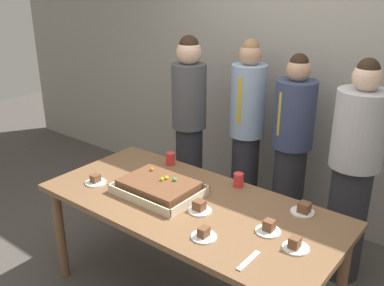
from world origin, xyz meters
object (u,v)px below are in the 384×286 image
(person_green_shirt_behind, at_px, (189,125))
(plated_slice_center_front, at_px, (200,208))
(plated_slice_near_left, at_px, (204,235))
(plated_slice_center_back, at_px, (269,228))
(cake_server_utensil, at_px, (248,261))
(person_striped_tie_right, at_px, (292,148))
(sheet_cake, at_px, (159,187))
(plated_slice_near_right, at_px, (96,181))
(plated_slice_far_left, at_px, (295,245))
(drink_cup_middle, at_px, (170,159))
(drink_cup_nearest, at_px, (239,180))
(party_table, at_px, (189,213))
(plated_slice_far_right, at_px, (303,209))
(person_serving_front, at_px, (353,172))
(person_far_right_suit, at_px, (247,130))

(person_green_shirt_behind, bearing_deg, plated_slice_center_front, 13.58)
(plated_slice_near_left, xyz_separation_m, plated_slice_center_back, (0.26, 0.28, 0.00))
(cake_server_utensil, relative_size, person_striped_tie_right, 0.12)
(sheet_cake, height_order, plated_slice_near_right, sheet_cake)
(plated_slice_far_left, xyz_separation_m, person_green_shirt_behind, (-1.54, 1.00, 0.10))
(drink_cup_middle, xyz_separation_m, cake_server_utensil, (1.13, -0.68, -0.05))
(plated_slice_near_right, bearing_deg, drink_cup_nearest, 35.26)
(plated_slice_center_back, xyz_separation_m, drink_cup_middle, (-1.07, 0.37, 0.03))
(party_table, xyz_separation_m, drink_cup_middle, (-0.49, 0.38, 0.13))
(plated_slice_near_left, relative_size, plated_slice_center_back, 1.00)
(plated_slice_center_back, bearing_deg, person_green_shirt_behind, 144.99)
(party_table, relative_size, sheet_cake, 3.57)
(drink_cup_middle, bearing_deg, party_table, -37.55)
(sheet_cake, distance_m, plated_slice_far_right, 0.96)
(sheet_cake, relative_size, drink_cup_middle, 5.66)
(plated_slice_far_left, height_order, person_green_shirt_behind, person_green_shirt_behind)
(sheet_cake, xyz_separation_m, person_serving_front, (0.98, 0.98, 0.03))
(plated_slice_far_left, bearing_deg, sheet_cake, 179.07)
(plated_slice_near_left, distance_m, plated_slice_near_right, 1.03)
(drink_cup_nearest, bearing_deg, person_green_shirt_behind, 147.95)
(party_table, bearing_deg, cake_server_utensil, -25.40)
(plated_slice_near_left, distance_m, cake_server_utensil, 0.32)
(plated_slice_near_right, bearing_deg, drink_cup_middle, 69.89)
(party_table, bearing_deg, person_striped_tie_right, 82.63)
(party_table, xyz_separation_m, plated_slice_center_front, (0.12, -0.05, 0.11))
(sheet_cake, bearing_deg, drink_cup_middle, 121.60)
(plated_slice_center_front, bearing_deg, person_green_shirt_behind, 131.38)
(sheet_cake, relative_size, drink_cup_nearest, 5.66)
(plated_slice_far_left, height_order, plated_slice_center_back, same)
(person_striped_tie_right, bearing_deg, plated_slice_far_left, 45.05)
(party_table, relative_size, plated_slice_far_left, 13.46)
(drink_cup_middle, height_order, person_serving_front, person_serving_front)
(person_striped_tie_right, bearing_deg, sheet_cake, -0.01)
(person_striped_tie_right, height_order, person_far_right_suit, person_far_right_suit)
(person_serving_front, bearing_deg, plated_slice_center_front, 13.26)
(party_table, relative_size, person_far_right_suit, 1.19)
(plated_slice_near_right, height_order, person_striped_tie_right, person_striped_tie_right)
(plated_slice_center_back, height_order, person_far_right_suit, person_far_right_suit)
(cake_server_utensil, bearing_deg, plated_slice_near_left, 174.32)
(plated_slice_far_left, bearing_deg, drink_cup_middle, 161.39)
(plated_slice_center_back, bearing_deg, person_serving_front, 80.36)
(plated_slice_center_back, relative_size, drink_cup_nearest, 1.50)
(plated_slice_center_back, bearing_deg, party_table, -178.89)
(plated_slice_near_left, distance_m, plated_slice_far_left, 0.51)
(cake_server_utensil, distance_m, person_serving_front, 1.26)
(plated_slice_far_right, height_order, cake_server_utensil, plated_slice_far_right)
(cake_server_utensil, height_order, person_green_shirt_behind, person_green_shirt_behind)
(plated_slice_far_right, distance_m, drink_cup_nearest, 0.52)
(plated_slice_center_back, xyz_separation_m, person_green_shirt_behind, (-1.34, 0.94, 0.10))
(plated_slice_center_front, height_order, person_striped_tie_right, person_striped_tie_right)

